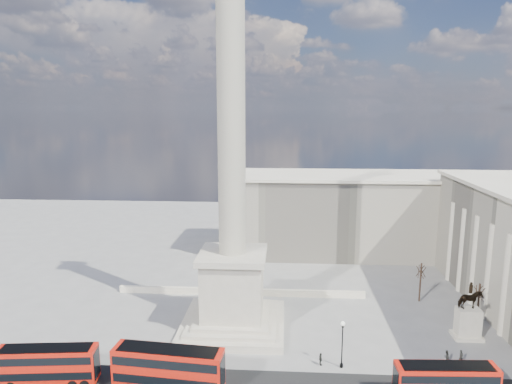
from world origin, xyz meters
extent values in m
plane|color=gray|center=(0.00, 0.00, 0.00)|extent=(180.00, 180.00, 0.00)
cube|color=beige|center=(0.00, 5.00, 0.50)|extent=(14.00, 14.00, 1.00)
cube|color=beige|center=(0.00, 5.00, 1.25)|extent=(12.00, 12.00, 0.50)
cube|color=beige|center=(0.00, 5.00, 1.75)|extent=(10.00, 10.00, 0.50)
cube|color=beige|center=(0.00, 5.00, 6.00)|extent=(8.00, 8.00, 8.00)
cube|color=beige|center=(0.00, 5.00, 10.40)|extent=(9.00, 9.00, 0.80)
cylinder|color=#AAA38D|center=(0.00, 5.00, 27.80)|extent=(3.60, 3.60, 34.00)
cube|color=beige|center=(0.00, 16.00, 0.55)|extent=(40.00, 0.60, 1.10)
cube|color=beige|center=(20.00, 40.00, 8.00)|extent=(50.00, 16.00, 16.00)
cube|color=beige|center=(20.00, 40.00, 16.30)|extent=(51.00, 17.00, 0.60)
cube|color=red|center=(-18.80, -9.53, 2.30)|extent=(10.87, 3.53, 3.93)
cube|color=black|center=(-18.80, -9.53, 1.60)|extent=(10.45, 3.54, 0.87)
cube|color=black|center=(-18.80, -9.53, 3.35)|extent=(10.45, 3.54, 0.87)
cube|color=black|center=(-18.80, -9.53, 4.30)|extent=(9.78, 3.17, 0.06)
cylinder|color=black|center=(-22.30, -9.89, 0.53)|extent=(1.33, 2.64, 1.07)
cylinder|color=black|center=(-15.83, -9.21, 0.53)|extent=(1.33, 2.64, 1.07)
cylinder|color=black|center=(-14.55, -9.08, 0.53)|extent=(1.33, 2.64, 1.07)
cube|color=red|center=(-5.29, -9.76, 2.56)|extent=(12.08, 3.85, 4.37)
cube|color=black|center=(-5.29, -9.76, 1.78)|extent=(11.61, 3.86, 0.97)
cube|color=black|center=(-5.29, -9.76, 3.72)|extent=(11.61, 3.86, 0.97)
cube|color=black|center=(-5.29, -9.76, 4.78)|extent=(10.87, 3.46, 0.06)
cylinder|color=black|center=(-9.19, -9.38, 0.59)|extent=(1.46, 2.92, 1.19)
cube|color=red|center=(23.61, -10.04, 2.21)|extent=(10.35, 2.79, 3.78)
cube|color=black|center=(23.61, -10.04, 3.22)|extent=(9.94, 2.83, 0.84)
cube|color=black|center=(23.61, -10.04, 4.13)|extent=(9.31, 2.51, 0.06)
cylinder|color=black|center=(13.78, -4.21, 0.22)|extent=(0.39, 0.39, 0.44)
cylinder|color=black|center=(13.78, -4.21, 2.63)|extent=(0.14, 0.14, 5.27)
cylinder|color=black|center=(13.78, -4.21, 5.18)|extent=(0.26, 0.26, 0.26)
sphere|color=silver|center=(13.78, -4.21, 5.48)|extent=(0.49, 0.49, 0.49)
cube|color=beige|center=(31.21, 3.91, 0.23)|extent=(3.68, 2.76, 0.46)
cube|color=beige|center=(31.21, 3.91, 2.02)|extent=(2.94, 2.02, 4.05)
imported|color=black|center=(31.21, 3.91, 5.29)|extent=(3.17, 1.98, 2.48)
cylinder|color=black|center=(31.21, 3.91, 6.83)|extent=(0.46, 0.46, 1.10)
sphere|color=black|center=(31.21, 3.91, 7.58)|extent=(0.33, 0.33, 0.33)
cylinder|color=#332319|center=(34.14, 8.06, 2.97)|extent=(0.27, 0.27, 5.94)
cylinder|color=#332319|center=(28.28, 15.34, 3.13)|extent=(0.27, 0.27, 6.25)
imported|color=#252621|center=(28.08, -2.44, 0.83)|extent=(0.72, 0.64, 1.66)
imported|color=#252621|center=(26.40, -2.37, 0.76)|extent=(0.93, 0.92, 1.52)
imported|color=#252621|center=(11.37, -3.89, 0.76)|extent=(0.56, 0.95, 1.52)
camera|label=1|loc=(6.81, -53.58, 29.90)|focal=32.00mm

